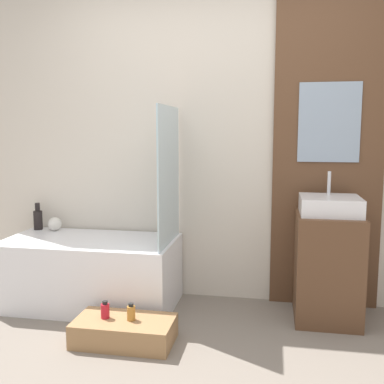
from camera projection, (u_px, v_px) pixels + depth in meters
wall_tiled_back at (220, 136)px, 3.53m from camera, size 4.20×0.06×2.60m
wall_wood_accent at (328, 136)px, 3.33m from camera, size 0.81×0.04×2.60m
bathtub at (91, 272)px, 3.46m from camera, size 1.30×0.67×0.52m
glass_shower_screen at (169, 176)px, 3.25m from camera, size 0.01×0.63×1.00m
wooden_step_bench at (124, 331)px, 2.86m from camera, size 0.63×0.34×0.15m
vanity_cabinet at (327, 267)px, 3.19m from camera, size 0.45×0.50×0.76m
sink at (330, 205)px, 3.13m from camera, size 0.41×0.38×0.29m
vase_tall_dark at (38, 219)px, 3.76m from camera, size 0.07×0.07×0.22m
vase_round_light at (55, 224)px, 3.72m from camera, size 0.11×0.11×0.11m
bottle_soap_primary at (105, 310)px, 2.87m from camera, size 0.06×0.06×0.11m
bottle_soap_secondary at (131, 313)px, 2.83m from camera, size 0.05×0.05×0.11m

